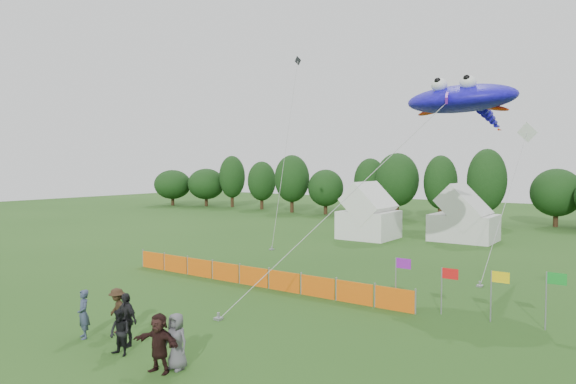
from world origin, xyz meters
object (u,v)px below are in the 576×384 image
Objects in this scene: barrier_fence at (253,277)px; spectator_e at (176,341)px; stingray_kite at (464,100)px; spectator_c at (117,311)px; spectator_d at (126,319)px; spectator_b at (120,333)px; spectator_a at (83,314)px; spectator_f at (159,343)px; tent_left at (369,216)px; tent_right at (464,219)px.

barrier_fence is 10.10× the size of spectator_e.
barrier_fence is 11.22m from spectator_e.
stingray_kite is at bearing 44.14° from barrier_fence.
spectator_e reaches higher than spectator_c.
spectator_d reaches higher than spectator_c.
spectator_b is 2.46m from spectator_c.
spectator_a reaches higher than barrier_fence.
spectator_c is at bearing -86.04° from barrier_fence.
stingray_kite is (3.62, 18.67, 9.08)m from spectator_f.
spectator_b is at bearing -79.41° from tent_left.
spectator_e is at bearing -88.65° from tent_right.
spectator_e is (0.77, -32.84, -0.96)m from tent_right.
tent_right is 32.86m from spectator_e.
spectator_a is 1.04× the size of spectator_c.
barrier_fence is 8.97m from spectator_c.
spectator_a is 1.16× the size of spectator_b.
tent_left is 2.42× the size of spectator_f.
spectator_f is (4.80, -10.50, 0.42)m from barrier_fence.
tent_left is 31.08m from spectator_f.
tent_right is 32.53m from spectator_d.
spectator_e is (4.43, -1.07, 0.02)m from spectator_c.
spectator_a is 0.08× the size of stingray_kite.
tent_left is 2.51× the size of spectator_e.
barrier_fence is at bearing -100.61° from tent_right.
tent_left is 0.21× the size of stingray_kite.
spectator_e is at bearing 3.46° from spectator_c.
spectator_b is 0.95m from spectator_d.
spectator_a is 2.59m from spectator_b.
spectator_a is 4.97m from spectator_e.
spectator_f is at bearing -89.10° from tent_right.
spectator_d is at bearing -78.05° from barrier_fence.
spectator_b is at bearing -46.89° from spectator_d.
tent_left reaches higher than tent_right.
spectator_c reaches higher than barrier_fence.
tent_right is 2.81× the size of spectator_f.
spectator_e is (4.97, -0.00, -0.01)m from spectator_a.
barrier_fence is at bearing 113.55° from spectator_e.
spectator_f is at bearing -9.06° from spectator_b.
spectator_d reaches higher than spectator_e.
spectator_d reaches higher than spectator_b.
barrier_fence is 10.02m from spectator_a.
spectator_f is at bearing -75.56° from tent_left.
tent_left is 2.47× the size of spectator_a.
tent_left is at bearing 101.92° from spectator_e.
spectator_e is at bearing -4.91° from spectator_d.
stingray_kite is (6.38, 17.79, 9.06)m from spectator_d.
spectator_d is at bearing -93.95° from tent_right.
tent_right is 33.21m from spectator_b.
spectator_b is 0.90× the size of spectator_c.
spectator_f is 0.09× the size of stingray_kite.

